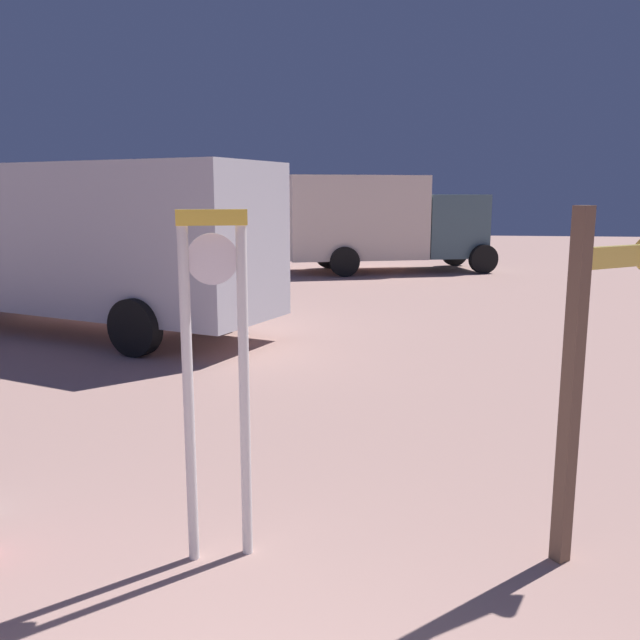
# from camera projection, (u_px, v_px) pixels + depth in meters

# --- Properties ---
(standing_clock) EXTENTS (0.45, 0.23, 2.36)m
(standing_clock) POSITION_uv_depth(u_px,v_px,m) (215.00, 357.00, 4.40)
(standing_clock) COLOR silver
(standing_clock) RESTS_ON ground_plane
(arrow_sign) EXTENTS (0.86, 0.73, 2.39)m
(arrow_sign) POSITION_uv_depth(u_px,v_px,m) (606.00, 329.00, 4.46)
(arrow_sign) COLOR brown
(arrow_sign) RESTS_ON ground_plane
(box_truck_near) EXTENTS (7.42, 4.43, 2.96)m
(box_truck_near) POSITION_uv_depth(u_px,v_px,m) (99.00, 243.00, 11.78)
(box_truck_near) COLOR silver
(box_truck_near) RESTS_ON ground_plane
(box_truck_far) EXTENTS (6.94, 4.42, 3.01)m
(box_truck_far) POSITION_uv_depth(u_px,v_px,m) (379.00, 220.00, 21.42)
(box_truck_far) COLOR beige
(box_truck_far) RESTS_ON ground_plane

